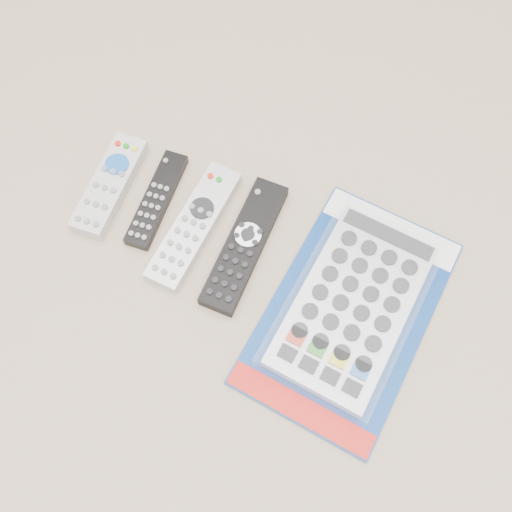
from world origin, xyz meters
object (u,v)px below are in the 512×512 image
(remote_large_black, at_px, (245,245))
(jumbo_remote_packaged, at_px, (353,305))
(remote_small_grey, at_px, (110,185))
(remote_slim_black, at_px, (157,200))
(remote_silver_dvd, at_px, (194,226))

(remote_large_black, height_order, jumbo_remote_packaged, jumbo_remote_packaged)
(remote_small_grey, xyz_separation_m, remote_slim_black, (0.08, 0.00, -0.00))
(remote_silver_dvd, bearing_deg, jumbo_remote_packaged, -3.19)
(remote_slim_black, distance_m, remote_large_black, 0.15)
(remote_silver_dvd, bearing_deg, remote_slim_black, 168.59)
(remote_silver_dvd, xyz_separation_m, jumbo_remote_packaged, (0.25, -0.04, 0.01))
(remote_small_grey, bearing_deg, remote_slim_black, 1.23)
(remote_small_grey, relative_size, remote_large_black, 0.80)
(remote_slim_black, xyz_separation_m, remote_large_black, (0.15, -0.02, 0.00))
(remote_silver_dvd, xyz_separation_m, remote_large_black, (0.08, -0.00, -0.00))
(remote_large_black, xyz_separation_m, jumbo_remote_packaged, (0.17, -0.04, 0.01))
(remote_small_grey, bearing_deg, remote_large_black, -6.63)
(remote_small_grey, distance_m, remote_large_black, 0.23)
(remote_small_grey, height_order, remote_slim_black, remote_small_grey)
(remote_slim_black, bearing_deg, remote_large_black, -11.04)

